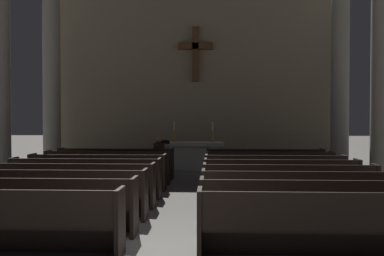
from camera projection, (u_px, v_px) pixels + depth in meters
The scene contains 24 objects.
pew_left_row_2 at pixel (27, 205), 7.28m from camera, with size 3.57×0.50×0.95m.
pew_left_row_3 at pixel (52, 194), 8.39m from camera, with size 3.57×0.50×0.95m.
pew_left_row_4 at pixel (71, 185), 9.49m from camera, with size 3.57×0.50×0.95m.
pew_left_row_5 at pixel (86, 178), 10.60m from camera, with size 3.57×0.50×0.95m.
pew_left_row_6 at pixel (98, 172), 11.71m from camera, with size 3.57×0.50×0.95m.
pew_left_row_7 at pixel (108, 167), 12.81m from camera, with size 3.57×0.50×0.95m.
pew_left_row_8 at pixel (116, 163), 13.92m from camera, with size 3.57×0.50×0.95m.
pew_right_row_1 at pixel (331, 225), 5.95m from camera, with size 3.57×0.50×0.95m.
pew_right_row_2 at pixel (313, 208), 7.06m from camera, with size 3.57×0.50×0.95m.
pew_right_row_3 at pixel (299, 196), 8.16m from camera, with size 3.57×0.50×0.95m.
pew_right_row_4 at pixel (289, 186), 9.27m from camera, with size 3.57×0.50×0.95m.
pew_right_row_5 at pixel (281, 179), 10.38m from camera, with size 3.57×0.50×0.95m.
pew_right_row_6 at pixel (275, 173), 11.48m from camera, with size 3.57×0.50×0.95m.
pew_right_row_7 at pixel (269, 168), 12.59m from camera, with size 3.57×0.50×0.95m.
pew_right_row_8 at pixel (265, 164), 13.70m from camera, with size 3.57×0.50×0.95m.
column_right_second at pixel (383, 54), 11.90m from camera, with size 0.96×0.96×7.39m.
column_left_third at pixel (52, 71), 16.49m from camera, with size 0.96×0.96×7.39m.
column_right_third at pixel (340, 70), 15.98m from camera, with size 0.96×0.96×7.39m.
altar at pixel (193, 155), 16.25m from camera, with size 2.20×0.90×1.01m.
candlestick_left at pixel (174, 135), 16.27m from camera, with size 0.16×0.16×0.75m.
candlestick_right at pixel (213, 135), 16.20m from camera, with size 0.16×0.16×0.75m.
apse_with_cross at pixel (196, 65), 18.26m from camera, with size 11.53×0.51×8.08m.
lectern at pixel (163, 158), 15.10m from camera, with size 0.44×0.36×1.15m.
lone_worshipper at pixel (159, 156), 13.89m from camera, with size 0.32×0.43×1.32m.
Camera 1 is at (0.73, -6.04, 1.92)m, focal length 41.86 mm.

